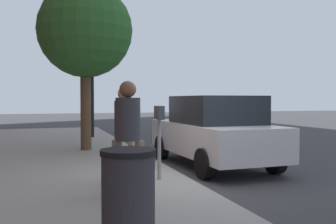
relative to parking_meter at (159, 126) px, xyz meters
name	(u,v)px	position (x,y,z in m)	size (l,w,h in m)	color
ground_plane	(184,182)	(0.22, -0.59, -1.17)	(80.00, 80.00, 0.00)	#38383A
sidewalk_slab	(26,190)	(0.22, 2.41, -1.09)	(28.00, 6.00, 0.15)	gray
parking_meter	(159,126)	(0.00, 0.00, 0.00)	(0.36, 0.12, 1.41)	gray
pedestrian_at_meter	(125,127)	(-0.22, 0.71, 0.03)	(0.49, 0.39, 1.77)	tan
pedestrian_bystander	(128,127)	(-0.93, 0.80, 0.08)	(0.40, 0.48, 1.83)	#726656
parked_sedan_near	(213,131)	(1.76, -1.94, -0.27)	(4.45, 2.06, 1.77)	silver
street_tree	(85,31)	(4.77, 0.91, 2.59)	(2.85, 2.85, 5.05)	brown
traffic_signal	(95,78)	(8.62, 0.17, 1.41)	(0.24, 0.44, 3.60)	black
trash_bin	(128,197)	(-3.03, 1.24, -0.51)	(0.59, 0.59, 1.01)	#2D2D33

